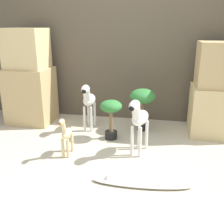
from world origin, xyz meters
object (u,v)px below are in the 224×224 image
Objects in this scene: zebra_right at (139,118)px; potted_palm_back at (111,112)px; potted_palm_front at (143,98)px; zebra_left at (88,100)px; surfboard at (141,182)px; giraffe_figurine at (66,135)px.

potted_palm_back is at bearing 136.39° from zebra_right.
zebra_right is 0.76m from potted_palm_front.
potted_palm_front is at bearing 8.44° from zebra_left.
surfboard is at bearing -85.58° from potted_palm_front.
zebra_left is 0.47m from potted_palm_back.
zebra_right is 0.86m from giraffe_figurine.
potted_palm_front is at bearing 44.45° from potted_palm_back.
zebra_right is 1.40× the size of giraffe_figurine.
zebra_left is at bearing 124.26° from surfboard.
zebra_right is 0.78m from surfboard.
potted_palm_front is at bearing 94.42° from surfboard.
giraffe_figurine is (-0.81, -0.19, -0.20)m from zebra_right.
potted_palm_back is (-0.38, -0.38, -0.10)m from potted_palm_front.
giraffe_figurine is at bearing -92.43° from zebra_left.
potted_palm_front is at bearing 49.88° from giraffe_figurine.
potted_palm_front is (0.80, 0.95, 0.22)m from giraffe_figurine.
potted_palm_back reaches higher than surfboard.
zebra_left is 0.73× the size of surfboard.
potted_palm_back is (-0.40, 0.38, -0.07)m from zebra_right.
potted_palm_front is 1.15× the size of potted_palm_back.
zebra_left reaches higher than potted_palm_front.
zebra_left is 1.40× the size of giraffe_figurine.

